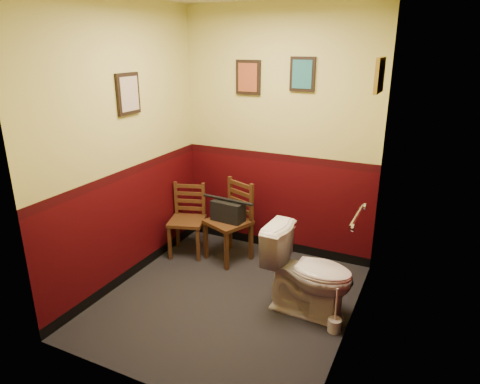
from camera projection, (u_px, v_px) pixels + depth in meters
name	position (u px, v px, depth m)	size (l,w,h in m)	color
floor	(229.00, 299.00, 4.05)	(2.20, 2.40, 0.00)	black
wall_back	(278.00, 135.00, 4.62)	(2.20, 2.70, 0.00)	#390509
wall_front	(136.00, 208.00, 2.58)	(2.20, 2.70, 0.00)	#390509
wall_left	(124.00, 148.00, 4.05)	(2.40, 2.70, 0.00)	#390509
wall_right	(360.00, 179.00, 3.15)	(2.40, 2.70, 0.00)	#390509
grab_bar	(357.00, 216.00, 3.51)	(0.05, 0.56, 0.06)	silver
framed_print_back_a	(248.00, 77.00, 4.55)	(0.28, 0.04, 0.36)	black
framed_print_back_b	(302.00, 74.00, 4.29)	(0.26, 0.04, 0.34)	black
framed_print_left	(128.00, 94.00, 3.96)	(0.04, 0.30, 0.38)	black
framed_print_right	(379.00, 75.00, 3.44)	(0.04, 0.34, 0.28)	olive
toilet	(309.00, 273.00, 3.74)	(0.45, 0.80, 0.78)	white
toilet_brush	(335.00, 324.00, 3.58)	(0.11, 0.11, 0.41)	silver
chair_left	(188.00, 220.00, 4.84)	(0.47, 0.47, 0.81)	#4D2E17
chair_right	(231.00, 221.00, 4.70)	(0.54, 0.54, 0.89)	#4D2E17
handbag	(228.00, 211.00, 4.63)	(0.37, 0.20, 0.26)	black
tp_stack	(278.00, 247.00, 4.92)	(0.22, 0.11, 0.19)	silver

